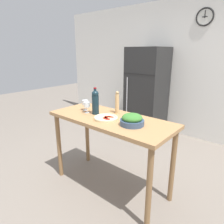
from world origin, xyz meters
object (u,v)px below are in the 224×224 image
homemade_pizza (106,118)px  refrigerator (147,92)px  pepper_mill (117,103)px  wine_glass_far (85,103)px  wine_bottle (95,102)px  wine_glass_near (87,105)px  salad_bowl (132,120)px

homemade_pizza → refrigerator: bearing=107.8°
refrigerator → pepper_mill: refrigerator is taller
pepper_mill → homemade_pizza: pepper_mill is taller
pepper_mill → wine_glass_far: bearing=-156.8°
wine_glass_far → homemade_pizza: size_ratio=0.50×
wine_bottle → wine_glass_near: size_ratio=2.41×
wine_glass_near → wine_glass_far: 0.11m
pepper_mill → salad_bowl: (0.38, -0.22, -0.08)m
wine_glass_near → homemade_pizza: wine_glass_near is taller
wine_glass_far → homemade_pizza: (0.44, -0.09, -0.08)m
pepper_mill → refrigerator: bearing=109.0°
refrigerator → homemade_pizza: 2.05m
wine_bottle → wine_glass_far: (-0.21, 0.03, -0.06)m
pepper_mill → salad_bowl: 0.44m
refrigerator → wine_glass_far: size_ratio=12.89×
homemade_pizza → pepper_mill: bearing=99.8°
wine_bottle → wine_glass_far: wine_bottle is taller
refrigerator → salad_bowl: bearing=-63.4°
pepper_mill → wine_bottle: bearing=-132.7°
wine_glass_far → homemade_pizza: 0.45m
refrigerator → wine_bottle: 1.93m
refrigerator → homemade_pizza: bearing=-72.2°
wine_bottle → salad_bowl: 0.57m
wine_bottle → wine_glass_near: (-0.12, -0.03, -0.06)m
salad_bowl → homemade_pizza: bearing=-173.7°
wine_glass_near → homemade_pizza: 0.35m
wine_glass_near → salad_bowl: (0.67, 0.00, -0.04)m
wine_glass_far → pepper_mill: pepper_mill is taller
refrigerator → pepper_mill: 1.79m
refrigerator → homemade_pizza: size_ratio=6.48×
wine_bottle → homemade_pizza: wine_bottle is taller
wine_glass_near → homemade_pizza: (0.34, -0.03, -0.08)m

